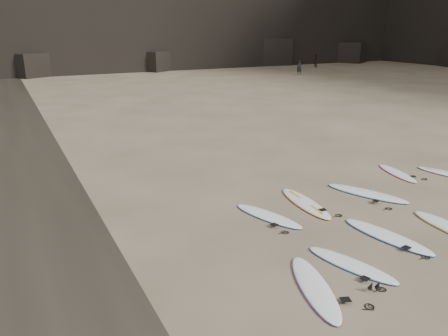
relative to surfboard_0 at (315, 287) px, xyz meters
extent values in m
plane|color=#897559|center=(3.74, 0.95, -0.05)|extent=(240.00, 240.00, 0.00)
cube|color=black|center=(11.74, 45.95, 1.12)|extent=(4.23, 4.46, 2.33)
cube|color=black|center=(28.74, 46.95, 1.75)|extent=(5.95, 5.19, 3.59)
cube|color=black|center=(41.74, 44.95, 1.39)|extent=(5.31, 5.56, 2.88)
cube|color=black|center=(-2.26, 45.95, 1.20)|extent=(4.49, 4.76, 2.49)
ellipsoid|color=white|center=(0.00, 0.00, 0.00)|extent=(1.41, 2.62, 0.09)
ellipsoid|color=white|center=(1.34, 0.35, 0.00)|extent=(1.20, 2.37, 0.08)
ellipsoid|color=white|center=(3.18, 1.02, 0.00)|extent=(1.06, 2.69, 0.09)
ellipsoid|color=white|center=(1.08, 3.53, 0.00)|extent=(1.29, 2.45, 0.09)
ellipsoid|color=white|center=(2.64, 3.82, 0.00)|extent=(0.92, 2.71, 0.10)
ellipsoid|color=white|center=(4.95, 3.56, 0.00)|extent=(1.72, 2.76, 0.10)
ellipsoid|color=white|center=(7.49, 4.59, -0.01)|extent=(1.03, 2.28, 0.08)
ellipsoid|color=white|center=(9.11, 3.67, -0.01)|extent=(1.10, 2.34, 0.08)
imported|color=black|center=(25.03, 34.52, 0.73)|extent=(0.66, 0.65, 1.54)
imported|color=black|center=(32.48, 40.94, 0.79)|extent=(0.70, 0.86, 1.67)
camera|label=1|loc=(-5.35, -6.23, 5.28)|focal=35.00mm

